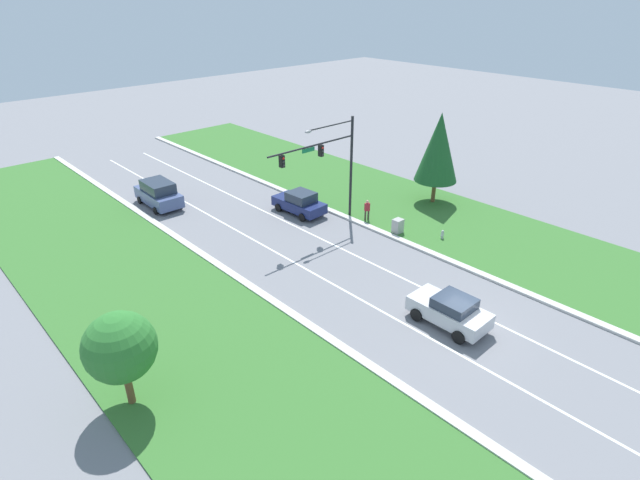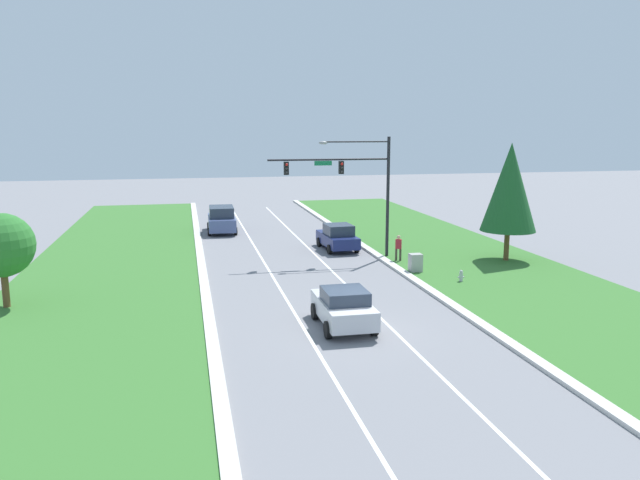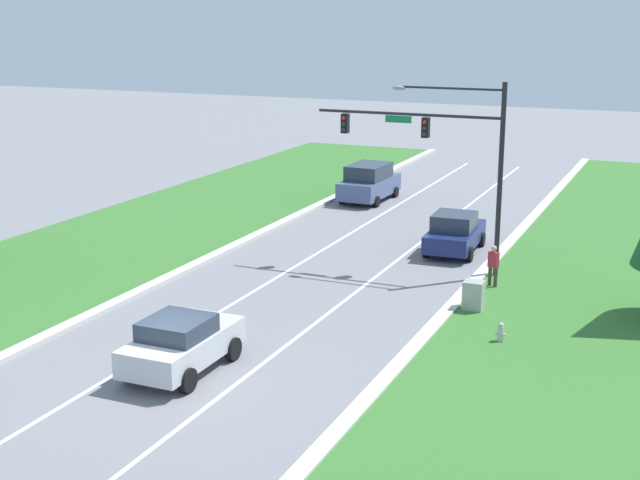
% 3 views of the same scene
% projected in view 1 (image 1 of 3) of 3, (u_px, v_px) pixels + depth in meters
% --- Properties ---
extents(ground_plane, '(160.00, 160.00, 0.00)m').
position_uv_depth(ground_plane, '(460.00, 328.00, 26.01)').
color(ground_plane, slate).
extents(curb_strip_right, '(0.50, 90.00, 0.15)m').
position_uv_depth(curb_strip_right, '(513.00, 287.00, 29.41)').
color(curb_strip_right, beige).
rests_on(curb_strip_right, ground_plane).
extents(curb_strip_left, '(0.50, 90.00, 0.15)m').
position_uv_depth(curb_strip_left, '(390.00, 379.00, 22.55)').
color(curb_strip_left, beige).
rests_on(curb_strip_left, ground_plane).
extents(grass_verge_right, '(10.00, 90.00, 0.08)m').
position_uv_depth(grass_verge_right, '(553.00, 259.00, 32.62)').
color(grass_verge_right, '#38702D').
rests_on(grass_verge_right, ground_plane).
extents(grass_verge_left, '(10.00, 90.00, 0.08)m').
position_uv_depth(grass_verge_left, '(303.00, 444.00, 19.37)').
color(grass_verge_left, '#38702D').
rests_on(grass_verge_left, ground_plane).
extents(lane_stripe_inner_left, '(0.14, 81.00, 0.01)m').
position_uv_depth(lane_stripe_inner_left, '(439.00, 343.00, 24.92)').
color(lane_stripe_inner_left, white).
rests_on(lane_stripe_inner_left, ground_plane).
extents(lane_stripe_inner_right, '(0.14, 81.00, 0.01)m').
position_uv_depth(lane_stripe_inner_right, '(478.00, 315.00, 27.11)').
color(lane_stripe_inner_right, white).
rests_on(lane_stripe_inner_right, ground_plane).
extents(traffic_signal_mast, '(7.80, 0.41, 7.72)m').
position_uv_depth(traffic_signal_mast, '(330.00, 158.00, 35.17)').
color(traffic_signal_mast, black).
rests_on(traffic_signal_mast, ground_plane).
extents(silver_sedan, '(2.16, 4.19, 1.70)m').
position_uv_depth(silver_sedan, '(450.00, 310.00, 25.96)').
color(silver_sedan, silver).
rests_on(silver_sedan, ground_plane).
extents(slate_blue_suv, '(2.36, 4.79, 2.09)m').
position_uv_depth(slate_blue_suv, '(159.00, 194.00, 40.16)').
color(slate_blue_suv, '#475684').
rests_on(slate_blue_suv, ground_plane).
extents(navy_sedan, '(2.28, 4.48, 1.78)m').
position_uv_depth(navy_sedan, '(300.00, 203.00, 38.92)').
color(navy_sedan, navy).
rests_on(navy_sedan, ground_plane).
extents(utility_cabinet, '(0.70, 0.60, 1.11)m').
position_uv_depth(utility_cabinet, '(398.00, 226.00, 35.80)').
color(utility_cabinet, '#9E9E99').
rests_on(utility_cabinet, ground_plane).
extents(pedestrian, '(0.43, 0.34, 1.69)m').
position_uv_depth(pedestrian, '(367.00, 209.00, 37.57)').
color(pedestrian, '#42382D').
rests_on(pedestrian, ground_plane).
extents(fire_hydrant, '(0.34, 0.20, 0.70)m').
position_uv_depth(fire_hydrant, '(442.00, 235.00, 35.06)').
color(fire_hydrant, '#B7B7BC').
rests_on(fire_hydrant, ground_plane).
extents(conifer_near_right_tree, '(3.41, 3.41, 7.40)m').
position_uv_depth(conifer_near_right_tree, '(438.00, 147.00, 39.12)').
color(conifer_near_right_tree, brown).
rests_on(conifer_near_right_tree, ground_plane).
extents(oak_near_left_tree, '(2.96, 2.96, 4.49)m').
position_uv_depth(oak_near_left_tree, '(120.00, 347.00, 20.00)').
color(oak_near_left_tree, brown).
rests_on(oak_near_left_tree, ground_plane).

